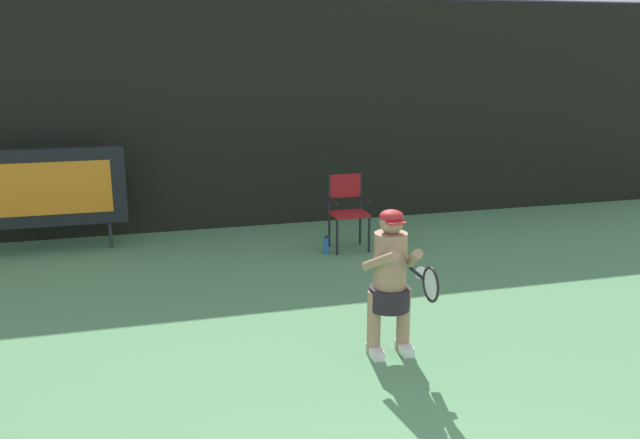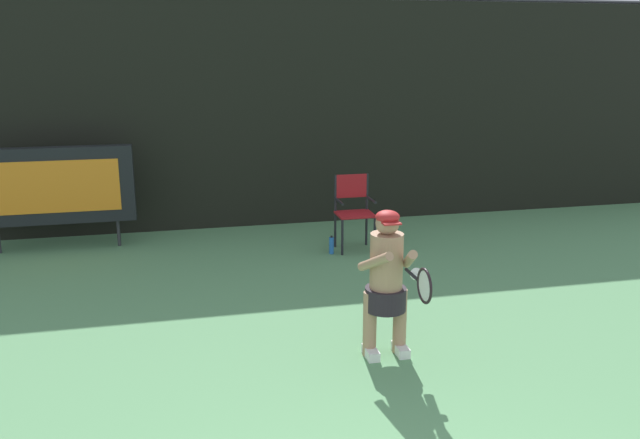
% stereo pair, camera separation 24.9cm
% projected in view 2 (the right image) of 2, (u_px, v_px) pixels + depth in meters
% --- Properties ---
extents(backdrop_screen, '(18.00, 0.12, 3.66)m').
position_uv_depth(backdrop_screen, '(232.00, 116.00, 10.50)').
color(backdrop_screen, black).
rests_on(backdrop_screen, ground).
extents(scoreboard, '(2.20, 0.21, 1.50)m').
position_uv_depth(scoreboard, '(55.00, 186.00, 9.43)').
color(scoreboard, black).
rests_on(scoreboard, ground).
extents(umpire_chair, '(0.52, 0.44, 1.08)m').
position_uv_depth(umpire_chair, '(354.00, 208.00, 9.55)').
color(umpire_chair, black).
rests_on(umpire_chair, ground).
extents(water_bottle, '(0.07, 0.07, 0.27)m').
position_uv_depth(water_bottle, '(331.00, 245.00, 9.43)').
color(water_bottle, blue).
rests_on(water_bottle, ground).
extents(tennis_player, '(0.54, 0.62, 1.42)m').
position_uv_depth(tennis_player, '(386.00, 279.00, 6.17)').
color(tennis_player, white).
rests_on(tennis_player, ground).
extents(tennis_racket, '(0.03, 0.60, 0.31)m').
position_uv_depth(tennis_racket, '(423.00, 285.00, 5.62)').
color(tennis_racket, black).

